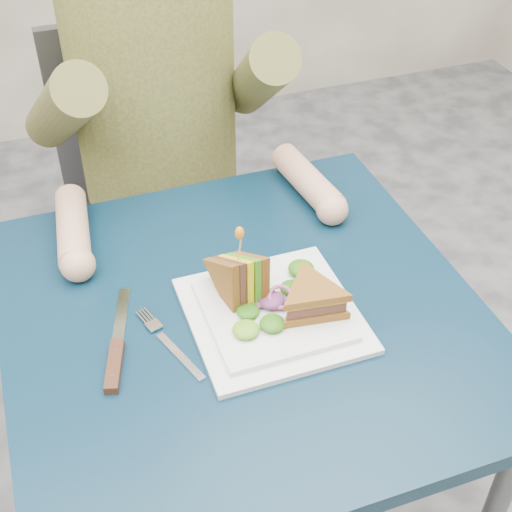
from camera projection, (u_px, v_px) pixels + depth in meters
name	position (u px, v px, depth m)	size (l,w,h in m)	color
table	(243.00, 345.00, 1.19)	(0.75, 0.75, 0.73)	black
chair	(157.00, 189.00, 1.74)	(0.42, 0.40, 0.93)	#47474C
diner	(153.00, 64.00, 1.42)	(0.54, 0.59, 0.74)	brown
plate	(273.00, 313.00, 1.12)	(0.26, 0.26, 0.02)	white
sandwich_flat	(312.00, 299.00, 1.09)	(0.14, 0.14, 0.05)	brown
sandwich_upright	(240.00, 279.00, 1.11)	(0.09, 0.14, 0.14)	brown
fork	(171.00, 345.00, 1.08)	(0.07, 0.18, 0.01)	silver
knife	(116.00, 356.00, 1.06)	(0.08, 0.22, 0.02)	silver
toothpick	(240.00, 248.00, 1.07)	(0.00, 0.00, 0.06)	tan
toothpick_frill	(240.00, 233.00, 1.06)	(0.01, 0.01, 0.02)	orange
lettuce_spill	(274.00, 299.00, 1.12)	(0.15, 0.13, 0.02)	#337A14
onion_ring	(281.00, 297.00, 1.11)	(0.04, 0.04, 0.01)	#9E4C7A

